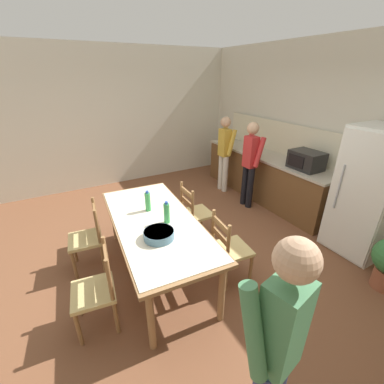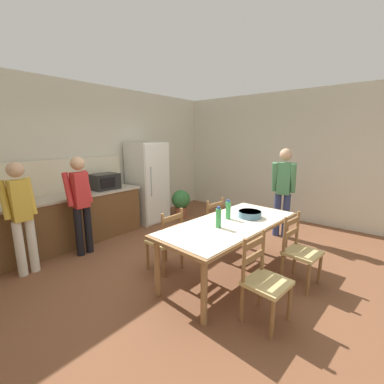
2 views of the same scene
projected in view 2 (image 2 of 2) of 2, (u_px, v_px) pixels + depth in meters
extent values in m
plane|color=brown|center=(196.00, 266.00, 3.84)|extent=(8.32, 8.32, 0.00)
cube|color=beige|center=(93.00, 159.00, 5.18)|extent=(6.52, 0.12, 2.90)
cube|color=beige|center=(283.00, 156.00, 6.00)|extent=(0.12, 5.20, 2.90)
cube|color=brown|center=(59.00, 224.00, 4.39)|extent=(3.00, 0.62, 0.86)
cube|color=#B2A893|center=(56.00, 198.00, 4.29)|extent=(3.04, 0.66, 0.04)
cube|color=#B7BCC1|center=(8.00, 206.00, 3.78)|extent=(0.52, 0.38, 0.02)
cube|color=beige|center=(46.00, 178.00, 4.42)|extent=(3.00, 0.03, 0.60)
cube|color=silver|center=(147.00, 183.00, 5.77)|extent=(0.72, 0.68, 1.78)
cube|color=silver|center=(158.00, 184.00, 5.56)|extent=(0.69, 0.02, 1.71)
cylinder|color=#A5AAB2|center=(151.00, 182.00, 5.36)|extent=(0.02, 0.02, 0.62)
cube|color=black|center=(105.00, 181.00, 4.94)|extent=(0.50, 0.38, 0.30)
cube|color=black|center=(108.00, 183.00, 4.78)|extent=(0.30, 0.01, 0.19)
cylinder|color=olive|center=(204.00, 292.00, 2.56)|extent=(0.07, 0.07, 0.73)
cylinder|color=olive|center=(285.00, 238.00, 3.93)|extent=(0.07, 0.07, 0.73)
cylinder|color=olive|center=(157.00, 267.00, 3.05)|extent=(0.07, 0.07, 0.73)
cylinder|color=olive|center=(244.00, 227.00, 4.42)|extent=(0.07, 0.07, 0.73)
cube|color=olive|center=(230.00, 224.00, 3.41)|extent=(2.18, 1.07, 0.04)
cube|color=beige|center=(230.00, 223.00, 3.41)|extent=(2.09, 1.03, 0.01)
cylinder|color=green|center=(218.00, 218.00, 3.19)|extent=(0.07, 0.07, 0.24)
cylinder|color=#2D51B2|center=(219.00, 208.00, 3.17)|extent=(0.04, 0.04, 0.03)
cylinder|color=green|center=(228.00, 210.00, 3.54)|extent=(0.07, 0.07, 0.24)
cylinder|color=#2D51B2|center=(228.00, 201.00, 3.51)|extent=(0.04, 0.04, 0.03)
cylinder|color=slate|center=(250.00, 214.00, 3.62)|extent=(0.32, 0.32, 0.09)
cylinder|color=slate|center=(250.00, 212.00, 3.61)|extent=(0.31, 0.31, 0.02)
cylinder|color=olive|center=(308.00, 279.00, 3.09)|extent=(0.04, 0.04, 0.41)
cylinder|color=olive|center=(320.00, 269.00, 3.34)|extent=(0.04, 0.04, 0.41)
cylinder|color=olive|center=(282.00, 269.00, 3.33)|extent=(0.04, 0.04, 0.41)
cylinder|color=olive|center=(294.00, 260.00, 3.58)|extent=(0.04, 0.04, 0.41)
cube|color=tan|center=(302.00, 253.00, 3.29)|extent=(0.47, 0.45, 0.04)
cylinder|color=olive|center=(285.00, 235.00, 3.23)|extent=(0.04, 0.04, 0.46)
cylinder|color=olive|center=(297.00, 228.00, 3.48)|extent=(0.04, 0.04, 0.46)
cube|color=olive|center=(292.00, 222.00, 3.33)|extent=(0.36, 0.07, 0.07)
cube|color=olive|center=(291.00, 233.00, 3.36)|extent=(0.36, 0.07, 0.07)
cylinder|color=olive|center=(207.00, 232.00, 4.64)|extent=(0.04, 0.04, 0.41)
cylinder|color=olive|center=(193.00, 237.00, 4.39)|extent=(0.04, 0.04, 0.41)
cylinder|color=olive|center=(221.00, 237.00, 4.40)|extent=(0.04, 0.04, 0.41)
cylinder|color=olive|center=(207.00, 243.00, 4.16)|extent=(0.04, 0.04, 0.41)
cube|color=tan|center=(207.00, 225.00, 4.35)|extent=(0.46, 0.44, 0.04)
cylinder|color=olive|center=(222.00, 210.00, 4.31)|extent=(0.04, 0.04, 0.46)
cylinder|color=olive|center=(208.00, 215.00, 4.06)|extent=(0.04, 0.04, 0.46)
cube|color=olive|center=(215.00, 205.00, 4.16)|extent=(0.36, 0.06, 0.07)
cube|color=olive|center=(215.00, 214.00, 4.19)|extent=(0.36, 0.06, 0.07)
cylinder|color=olive|center=(166.00, 248.00, 3.96)|extent=(0.04, 0.04, 0.41)
cylinder|color=olive|center=(148.00, 256.00, 3.70)|extent=(0.04, 0.04, 0.41)
cylinder|color=olive|center=(182.00, 255.00, 3.74)|extent=(0.04, 0.04, 0.41)
cylinder|color=olive|center=(164.00, 264.00, 3.48)|extent=(0.04, 0.04, 0.41)
cube|color=tan|center=(164.00, 241.00, 3.67)|extent=(0.43, 0.41, 0.04)
cylinder|color=olive|center=(182.00, 224.00, 3.64)|extent=(0.04, 0.04, 0.46)
cylinder|color=olive|center=(163.00, 230.00, 3.38)|extent=(0.04, 0.04, 0.46)
cube|color=olive|center=(172.00, 218.00, 3.48)|extent=(0.36, 0.04, 0.07)
cube|color=olive|center=(173.00, 229.00, 3.52)|extent=(0.36, 0.04, 0.07)
cylinder|color=olive|center=(272.00, 319.00, 2.41)|extent=(0.04, 0.04, 0.41)
cylinder|color=olive|center=(289.00, 302.00, 2.66)|extent=(0.04, 0.04, 0.41)
cylinder|color=olive|center=(242.00, 303.00, 2.65)|extent=(0.04, 0.04, 0.41)
cylinder|color=olive|center=(260.00, 289.00, 2.89)|extent=(0.04, 0.04, 0.41)
cube|color=tan|center=(267.00, 283.00, 2.61)|extent=(0.46, 0.44, 0.04)
cylinder|color=olive|center=(244.00, 261.00, 2.55)|extent=(0.04, 0.04, 0.46)
cylinder|color=olive|center=(263.00, 250.00, 2.80)|extent=(0.04, 0.04, 0.46)
cube|color=olive|center=(254.00, 243.00, 2.65)|extent=(0.36, 0.06, 0.07)
cube|color=olive|center=(254.00, 257.00, 2.68)|extent=(0.36, 0.06, 0.07)
cylinder|color=silver|center=(20.00, 249.00, 3.50)|extent=(0.12, 0.12, 0.78)
cylinder|color=silver|center=(32.00, 245.00, 3.62)|extent=(0.12, 0.12, 0.78)
cube|color=gold|center=(20.00, 200.00, 3.42)|extent=(0.22, 0.18, 0.55)
sphere|color=tan|center=(15.00, 170.00, 3.33)|extent=(0.21, 0.21, 0.21)
cylinder|color=gold|center=(4.00, 200.00, 3.34)|extent=(0.09, 0.21, 0.53)
cylinder|color=gold|center=(30.00, 196.00, 3.57)|extent=(0.09, 0.21, 0.53)
cylinder|color=black|center=(79.00, 232.00, 4.11)|extent=(0.12, 0.12, 0.79)
cylinder|color=black|center=(88.00, 229.00, 4.23)|extent=(0.12, 0.12, 0.79)
cube|color=red|center=(80.00, 190.00, 4.03)|extent=(0.22, 0.18, 0.56)
sphere|color=tan|center=(77.00, 163.00, 3.94)|extent=(0.21, 0.21, 0.21)
cylinder|color=red|center=(68.00, 189.00, 3.94)|extent=(0.09, 0.21, 0.53)
cylinder|color=red|center=(87.00, 187.00, 4.18)|extent=(0.09, 0.21, 0.53)
cylinder|color=navy|center=(286.00, 216.00, 4.89)|extent=(0.13, 0.13, 0.84)
cylinder|color=navy|center=(277.00, 215.00, 4.97)|extent=(0.13, 0.13, 0.84)
cube|color=#478456|center=(284.00, 178.00, 4.78)|extent=(0.24, 0.27, 0.59)
sphere|color=tan|center=(286.00, 155.00, 4.69)|extent=(0.22, 0.22, 0.22)
cylinder|color=#478456|center=(293.00, 178.00, 4.64)|extent=(0.24, 0.14, 0.56)
cylinder|color=#478456|center=(275.00, 177.00, 4.79)|extent=(0.24, 0.14, 0.56)
cylinder|color=brown|center=(181.00, 212.00, 6.14)|extent=(0.28, 0.28, 0.26)
sphere|color=#337038|center=(181.00, 199.00, 6.08)|extent=(0.44, 0.44, 0.44)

